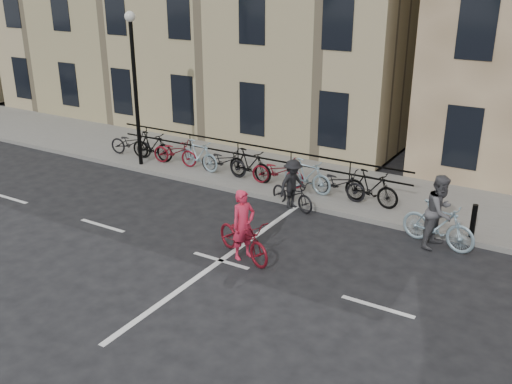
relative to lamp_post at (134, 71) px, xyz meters
The scene contains 9 objects.
ground 8.59m from the lamp_post, 34.09° to the right, with size 120.00×120.00×0.00m, color black.
sidewalk 4.52m from the lamp_post, 32.62° to the left, with size 46.00×4.00×0.15m, color slate.
building_west 9.11m from the lamp_post, 106.21° to the left, with size 20.00×10.00×10.00m, color tan.
lamp_post is the anchor object (origin of this frame).
bollard_east 11.86m from the lamp_post, ahead, with size 0.14×0.14×0.90m, color black.
parked_bikes 4.70m from the lamp_post, ahead, with size 11.45×1.23×1.05m.
cyclist_pink 8.44m from the lamp_post, 29.88° to the right, with size 2.09×1.39×1.76m.
cyclist_grey 11.15m from the lamp_post, ahead, with size 2.06×1.07×1.92m.
cyclist_dark 7.05m from the lamp_post, ahead, with size 1.79×1.11×1.51m.
Camera 1 is at (7.15, -10.18, 6.57)m, focal length 40.00 mm.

